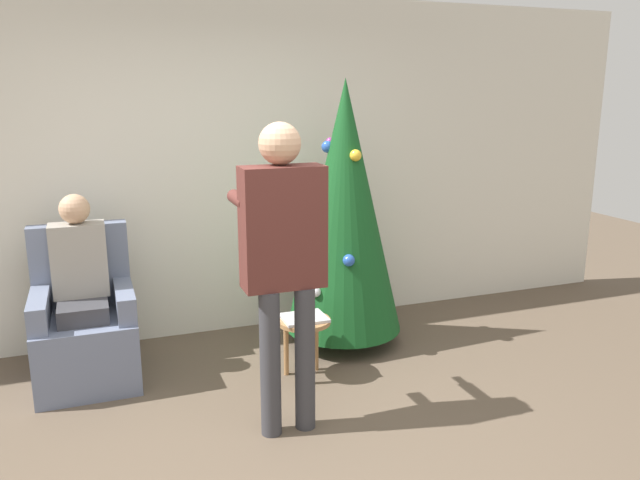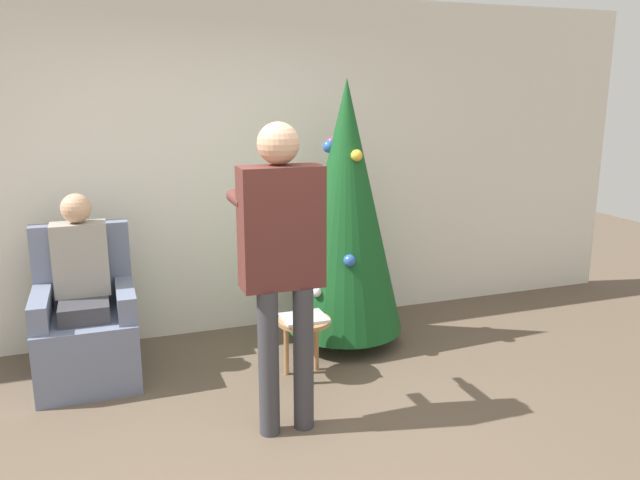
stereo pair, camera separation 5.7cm
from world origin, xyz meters
TOP-DOWN VIEW (x-y plane):
  - wall_back at (0.00, 2.23)m, footprint 8.00×0.06m
  - christmas_tree at (1.00, 1.60)m, footprint 0.90×0.90m
  - armchair at (-0.92, 1.62)m, footprint 0.66×0.73m
  - person_seated at (-0.92, 1.59)m, footprint 0.36×0.46m
  - person_standing at (0.18, 0.53)m, footprint 0.48×0.57m
  - side_stool at (0.50, 1.12)m, footprint 0.37×0.37m
  - laptop at (0.50, 1.12)m, footprint 0.30×0.25m

SIDE VIEW (x-z plane):
  - side_stool at x=0.50m, z-range 0.14..0.56m
  - armchair at x=-0.92m, z-range -0.17..0.89m
  - laptop at x=0.50m, z-range 0.42..0.44m
  - person_seated at x=-0.92m, z-range 0.07..1.37m
  - christmas_tree at x=1.00m, z-range 0.06..2.12m
  - person_standing at x=0.18m, z-range 0.20..2.00m
  - wall_back at x=0.00m, z-range 0.00..2.70m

